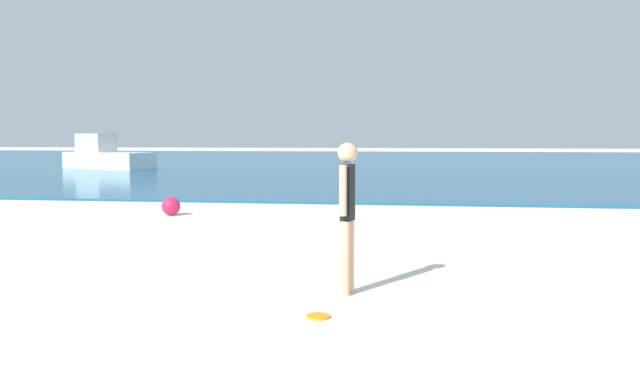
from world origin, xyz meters
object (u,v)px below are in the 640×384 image
object	(u,v)px
frisbee	(318,316)
beach_ball	(171,206)
person_standing	(347,209)
boat_near	(106,157)

from	to	relation	value
frisbee	beach_ball	bearing A→B (deg)	120.00
person_standing	frisbee	world-z (taller)	person_standing
boat_near	beach_ball	bearing A→B (deg)	-34.00
person_standing	beach_ball	world-z (taller)	person_standing
frisbee	boat_near	xyz separation A→B (m)	(-15.47, 26.79, 0.71)
person_standing	boat_near	xyz separation A→B (m)	(-15.66, 25.79, -0.26)
frisbee	person_standing	bearing A→B (deg)	79.27
frisbee	beach_ball	world-z (taller)	beach_ball
beach_ball	person_standing	bearing A→B (deg)	-55.36
person_standing	frisbee	xyz separation A→B (m)	(-0.19, -1.00, -0.96)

